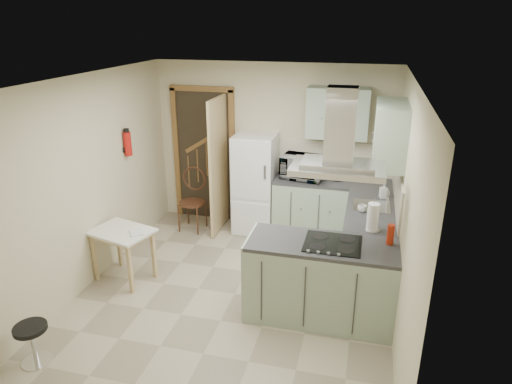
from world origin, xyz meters
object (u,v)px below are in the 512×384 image
(peninsula, at_px, (321,280))
(drop_leaf_table, at_px, (124,255))
(microwave, at_px, (303,167))
(extractor_hood, at_px, (338,168))
(bentwood_chair, at_px, (192,203))
(stool, at_px, (33,344))
(fridge, at_px, (255,184))

(peninsula, relative_size, drop_leaf_table, 2.18)
(drop_leaf_table, xyz_separation_m, microwave, (1.94, 1.79, 0.73))
(peninsula, height_order, extractor_hood, extractor_hood)
(bentwood_chair, height_order, microwave, microwave)
(peninsula, distance_m, stool, 2.90)
(microwave, bearing_deg, drop_leaf_table, -127.89)
(peninsula, bearing_deg, bentwood_chair, 141.20)
(extractor_hood, bearing_deg, drop_leaf_table, 175.84)
(fridge, distance_m, drop_leaf_table, 2.21)
(fridge, distance_m, bentwood_chair, 1.02)
(drop_leaf_table, distance_m, bentwood_chair, 1.58)
(stool, bearing_deg, drop_leaf_table, 86.86)
(bentwood_chair, bearing_deg, peninsula, -34.37)
(drop_leaf_table, bearing_deg, fridge, 71.00)
(extractor_hood, relative_size, microwave, 1.50)
(peninsula, height_order, stool, peninsula)
(stool, bearing_deg, extractor_hood, 27.67)
(fridge, bearing_deg, microwave, -0.19)
(bentwood_chair, distance_m, stool, 3.15)
(extractor_hood, bearing_deg, peninsula, 180.00)
(bentwood_chair, bearing_deg, drop_leaf_table, -96.03)
(fridge, relative_size, peninsula, 0.97)
(extractor_hood, relative_size, stool, 2.19)
(fridge, distance_m, peninsula, 2.35)
(drop_leaf_table, bearing_deg, extractor_hood, 11.16)
(extractor_hood, distance_m, bentwood_chair, 3.13)
(stool, bearing_deg, microwave, 58.95)
(stool, height_order, microwave, microwave)
(extractor_hood, xyz_separation_m, microwave, (-0.61, 1.98, -0.65))
(drop_leaf_table, xyz_separation_m, bentwood_chair, (0.29, 1.55, 0.11))
(extractor_hood, height_order, drop_leaf_table, extractor_hood)
(extractor_hood, xyz_separation_m, stool, (-2.64, -1.38, -1.51))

